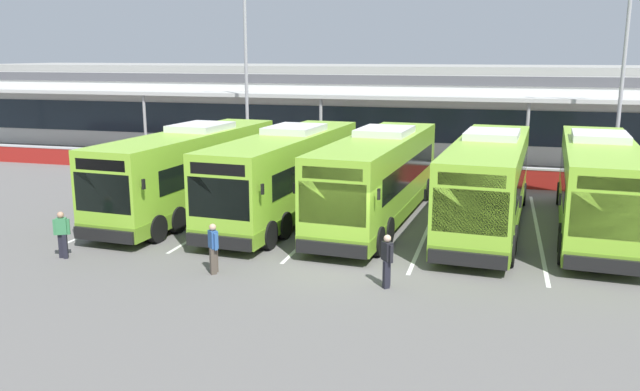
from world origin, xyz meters
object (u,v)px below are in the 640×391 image
at_px(coach_bus_rightmost, 597,187).
at_px(lamp_post_west, 246,62).
at_px(coach_bus_centre, 378,179).
at_px(coach_bus_right_centre, 488,184).
at_px(coach_bus_leftmost, 191,172).
at_px(coach_bus_left_centre, 287,175).
at_px(pedestrian_in_dark_coat, 387,259).
at_px(lamp_post_centre, 624,64).
at_px(pedestrian_near_bin, 62,233).
at_px(pedestrian_child, 213,247).

bearing_deg(coach_bus_rightmost, lamp_post_west, 149.81).
height_order(coach_bus_centre, coach_bus_right_centre, same).
bearing_deg(coach_bus_leftmost, coach_bus_right_centre, 2.93).
xyz_separation_m(coach_bus_left_centre, lamp_post_west, (-6.42, 11.73, 4.50)).
relative_size(pedestrian_in_dark_coat, lamp_post_west, 0.15).
height_order(pedestrian_in_dark_coat, lamp_post_centre, lamp_post_centre).
xyz_separation_m(coach_bus_leftmost, coach_bus_right_centre, (12.51, 0.64, 0.00)).
bearing_deg(lamp_post_west, lamp_post_centre, -2.26).
bearing_deg(pedestrian_in_dark_coat, coach_bus_rightmost, 50.49).
distance_m(coach_bus_leftmost, coach_bus_left_centre, 4.27).
distance_m(pedestrian_near_bin, lamp_post_west, 20.02).
distance_m(coach_bus_centre, lamp_post_west, 16.07).
bearing_deg(pedestrian_in_dark_coat, coach_bus_right_centre, 70.90).
xyz_separation_m(pedestrian_in_dark_coat, lamp_post_west, (-11.99, 19.12, 5.42)).
distance_m(coach_bus_centre, pedestrian_in_dark_coat, 7.89).
distance_m(pedestrian_in_dark_coat, pedestrian_child, 5.48).
relative_size(coach_bus_centre, pedestrian_child, 7.59).
bearing_deg(coach_bus_left_centre, coach_bus_rightmost, 3.75).
bearing_deg(pedestrian_near_bin, pedestrian_in_dark_coat, 0.66).
relative_size(lamp_post_west, lamp_post_centre, 1.00).
height_order(coach_bus_centre, lamp_post_centre, lamp_post_centre).
height_order(coach_bus_left_centre, lamp_post_centre, lamp_post_centre).
distance_m(coach_bus_leftmost, coach_bus_right_centre, 12.52).
xyz_separation_m(coach_bus_leftmost, pedestrian_child, (4.35, -7.30, -0.91)).
height_order(coach_bus_leftmost, lamp_post_west, lamp_post_west).
relative_size(coach_bus_centre, pedestrian_in_dark_coat, 7.59).
height_order(coach_bus_right_centre, pedestrian_near_bin, coach_bus_right_centre).
bearing_deg(lamp_post_centre, pedestrian_in_dark_coat, -116.02).
height_order(coach_bus_leftmost, coach_bus_right_centre, same).
height_order(coach_bus_rightmost, pedestrian_near_bin, coach_bus_rightmost).
xyz_separation_m(coach_bus_rightmost, pedestrian_child, (-12.25, -8.42, -0.91)).
bearing_deg(coach_bus_centre, pedestrian_child, -115.74).
relative_size(pedestrian_child, lamp_post_west, 0.15).
bearing_deg(lamp_post_centre, coach_bus_leftmost, -149.14).
relative_size(coach_bus_leftmost, coach_bus_right_centre, 1.00).
relative_size(coach_bus_left_centre, lamp_post_centre, 1.12).
relative_size(coach_bus_centre, pedestrian_near_bin, 7.59).
relative_size(coach_bus_left_centre, pedestrian_near_bin, 7.59).
bearing_deg(coach_bus_rightmost, pedestrian_near_bin, -154.98).
bearing_deg(lamp_post_west, coach_bus_rightmost, -30.19).
distance_m(coach_bus_leftmost, coach_bus_centre, 8.16).
bearing_deg(pedestrian_in_dark_coat, lamp_post_west, 122.09).
bearing_deg(pedestrian_in_dark_coat, coach_bus_centre, 102.43).
xyz_separation_m(coach_bus_right_centre, pedestrian_child, (-8.16, -7.94, -0.91)).
height_order(coach_bus_leftmost, pedestrian_child, coach_bus_leftmost).
height_order(coach_bus_right_centre, lamp_post_centre, lamp_post_centre).
distance_m(coach_bus_left_centre, pedestrian_in_dark_coat, 9.31).
bearing_deg(coach_bus_left_centre, pedestrian_child, -89.33).
distance_m(pedestrian_child, pedestrian_near_bin, 5.61).
height_order(pedestrian_near_bin, lamp_post_centre, lamp_post_centre).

